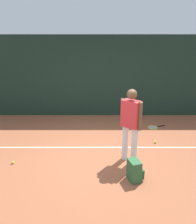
% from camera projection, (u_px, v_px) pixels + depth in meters
% --- Properties ---
extents(ground_plane, '(12.00, 12.00, 0.00)m').
position_uv_depth(ground_plane, '(98.00, 157.00, 5.67)').
color(ground_plane, '#9E5638').
extents(back_fence, '(10.00, 0.10, 2.75)m').
position_uv_depth(back_fence, '(98.00, 77.00, 8.06)').
color(back_fence, '#192D23').
rests_on(back_fence, ground).
extents(court_line, '(9.00, 0.05, 0.00)m').
position_uv_depth(court_line, '(98.00, 147.00, 6.13)').
color(court_line, white).
rests_on(court_line, ground).
extents(tennis_player, '(0.45, 0.42, 1.70)m').
position_uv_depth(tennis_player, '(130.00, 122.00, 5.20)').
color(tennis_player, white).
rests_on(tennis_player, ground).
extents(tennis_racket, '(0.63, 0.42, 0.03)m').
position_uv_depth(tennis_racket, '(153.00, 127.00, 7.37)').
color(tennis_racket, black).
rests_on(tennis_racket, ground).
extents(backpack, '(0.34, 0.34, 0.44)m').
position_uv_depth(backpack, '(134.00, 171.00, 4.73)').
color(backpack, '#2D6038').
rests_on(backpack, ground).
extents(tennis_ball_near_player, '(0.07, 0.07, 0.07)m').
position_uv_depth(tennis_ball_near_player, '(12.00, 163.00, 5.36)').
color(tennis_ball_near_player, '#CCE033').
rests_on(tennis_ball_near_player, ground).
extents(tennis_ball_by_fence, '(0.07, 0.07, 0.07)m').
position_uv_depth(tennis_ball_by_fence, '(155.00, 142.00, 6.36)').
color(tennis_ball_by_fence, '#CCE033').
rests_on(tennis_ball_by_fence, ground).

